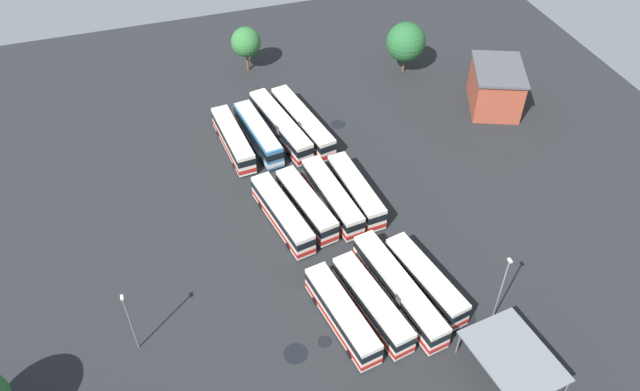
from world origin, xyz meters
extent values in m
plane|color=black|center=(0.00, 0.00, 0.00)|extent=(113.59, 113.59, 0.00)
cube|color=silver|center=(-15.56, -7.28, 1.85)|extent=(12.42, 4.83, 3.09)
cube|color=beige|center=(-15.56, -7.28, 3.46)|extent=(11.91, 4.54, 0.14)
cube|color=black|center=(-15.56, -7.28, 2.34)|extent=(12.49, 4.88, 0.99)
cube|color=red|center=(-15.56, -7.28, 0.98)|extent=(12.49, 4.88, 0.62)
cube|color=black|center=(-9.58, -6.05, 2.44)|extent=(0.46, 1.97, 1.14)
cylinder|color=black|center=(-12.08, -5.42, 0.50)|extent=(1.04, 0.49, 1.00)
cylinder|color=black|center=(-11.63, -7.62, 0.50)|extent=(1.04, 0.49, 1.00)
cylinder|color=black|center=(-19.48, -6.93, 0.50)|extent=(1.04, 0.49, 1.00)
cylinder|color=black|center=(-19.03, -9.13, 0.50)|extent=(1.04, 0.49, 1.00)
cube|color=silver|center=(-15.80, -3.98, 1.85)|extent=(15.70, 4.95, 3.09)
cube|color=beige|center=(-15.80, -3.98, 3.46)|extent=(15.06, 4.65, 0.14)
cube|color=black|center=(-15.80, -3.98, 2.34)|extent=(15.78, 5.00, 0.99)
cube|color=red|center=(-15.80, -3.98, 0.98)|extent=(15.78, 5.00, 0.62)
cube|color=black|center=(-8.14, -2.71, 2.44)|extent=(0.39, 1.99, 1.14)
cube|color=#47474C|center=(-17.49, -4.26, 1.85)|extent=(1.30, 2.60, 2.97)
cylinder|color=black|center=(-11.24, -2.09, 0.50)|extent=(1.04, 0.46, 1.00)
cylinder|color=black|center=(-10.88, -4.30, 0.50)|extent=(1.04, 0.46, 1.00)
cylinder|color=black|center=(-20.73, -3.66, 0.50)|extent=(1.04, 0.46, 1.00)
cylinder|color=black|center=(-20.36, -5.88, 0.50)|extent=(1.04, 0.46, 1.00)
cube|color=silver|center=(-16.70, -0.53, 1.85)|extent=(12.91, 4.77, 3.09)
cube|color=beige|center=(-16.70, -0.53, 3.46)|extent=(12.38, 4.48, 0.14)
cube|color=black|center=(-16.70, -0.53, 2.34)|extent=(12.98, 4.81, 0.99)
cube|color=red|center=(-16.70, -0.53, 0.98)|extent=(12.98, 4.81, 0.62)
cube|color=black|center=(-10.46, 0.66, 2.44)|extent=(0.43, 1.98, 1.14)
cylinder|color=black|center=(-13.05, 1.31, 0.50)|extent=(1.04, 0.48, 1.00)
cylinder|color=black|center=(-12.63, -0.90, 0.50)|extent=(1.04, 0.48, 1.00)
cylinder|color=black|center=(-20.77, -0.16, 0.50)|extent=(1.04, 0.48, 1.00)
cylinder|color=black|center=(-20.35, -2.36, 0.50)|extent=(1.04, 0.48, 1.00)
cube|color=silver|center=(-17.08, 3.00, 1.85)|extent=(12.51, 4.47, 3.09)
cube|color=beige|center=(-17.08, 3.00, 3.46)|extent=(11.99, 4.20, 0.14)
cube|color=black|center=(-17.08, 3.00, 2.34)|extent=(12.58, 4.52, 0.99)
cube|color=red|center=(-17.08, 3.00, 0.98)|extent=(12.58, 4.52, 0.62)
cube|color=black|center=(-11.02, 4.03, 2.44)|extent=(0.40, 1.98, 1.14)
cylinder|color=black|center=(-13.52, 4.74, 0.50)|extent=(1.04, 0.46, 1.00)
cylinder|color=black|center=(-13.14, 2.53, 0.50)|extent=(1.04, 0.46, 1.00)
cylinder|color=black|center=(-21.02, 3.46, 0.50)|extent=(1.04, 0.46, 1.00)
cylinder|color=black|center=(-20.64, 1.25, 0.50)|extent=(1.04, 0.46, 1.00)
cube|color=silver|center=(0.45, -5.08, 1.85)|extent=(12.41, 3.53, 3.09)
cube|color=beige|center=(0.45, -5.08, 3.46)|extent=(11.90, 3.29, 0.14)
cube|color=black|center=(0.45, -5.08, 2.34)|extent=(12.47, 3.58, 0.99)
cube|color=red|center=(0.45, -5.08, 0.98)|extent=(12.47, 3.58, 0.62)
cube|color=black|center=(6.55, -4.53, 2.44)|extent=(0.24, 2.00, 1.14)
cylinder|color=black|center=(4.13, -3.62, 0.50)|extent=(1.02, 0.39, 1.00)
cylinder|color=black|center=(4.33, -5.86, 0.50)|extent=(1.02, 0.39, 1.00)
cylinder|color=black|center=(-3.43, -4.30, 0.50)|extent=(1.02, 0.39, 1.00)
cylinder|color=black|center=(-3.23, -6.54, 0.50)|extent=(1.02, 0.39, 1.00)
cube|color=silver|center=(0.35, -1.85, 1.85)|extent=(13.26, 4.04, 3.09)
cube|color=beige|center=(0.35, -1.85, 3.46)|extent=(12.72, 3.78, 0.14)
cube|color=black|center=(0.35, -1.85, 2.34)|extent=(13.33, 4.08, 0.99)
cube|color=red|center=(0.35, -1.85, 0.98)|extent=(13.33, 4.08, 0.62)
cube|color=black|center=(6.84, -1.04, 2.44)|extent=(0.31, 1.99, 1.14)
cylinder|color=black|center=(4.23, -0.23, 0.50)|extent=(1.03, 0.42, 1.00)
cylinder|color=black|center=(4.51, -2.46, 0.50)|extent=(1.03, 0.42, 1.00)
cylinder|color=black|center=(-3.80, -1.23, 0.50)|extent=(1.03, 0.42, 1.00)
cylinder|color=black|center=(-3.53, -3.46, 0.50)|extent=(1.03, 0.42, 1.00)
cube|color=silver|center=(-0.06, 1.64, 1.85)|extent=(12.18, 4.65, 3.09)
cube|color=beige|center=(-0.06, 1.64, 3.46)|extent=(11.67, 4.37, 0.14)
cube|color=black|center=(-0.06, 1.64, 2.34)|extent=(12.24, 4.70, 0.99)
cube|color=red|center=(-0.06, 1.64, 0.98)|extent=(12.24, 4.70, 0.62)
cube|color=black|center=(5.81, 2.77, 2.44)|extent=(0.44, 1.98, 1.14)
cylinder|color=black|center=(3.36, 3.44, 0.50)|extent=(1.04, 0.48, 1.00)
cylinder|color=black|center=(3.78, 1.24, 0.50)|extent=(1.04, 0.48, 1.00)
cylinder|color=black|center=(-3.90, 2.05, 0.50)|extent=(1.04, 0.48, 1.00)
cylinder|color=black|center=(-3.48, -0.16, 0.50)|extent=(1.04, 0.48, 1.00)
cube|color=silver|center=(-0.71, 4.92, 1.85)|extent=(13.03, 4.74, 3.09)
cube|color=beige|center=(-0.71, 4.92, 3.46)|extent=(12.49, 4.45, 0.14)
cube|color=black|center=(-0.71, 4.92, 2.34)|extent=(13.10, 4.78, 0.99)
cube|color=red|center=(-0.71, 4.92, 0.98)|extent=(13.10, 4.78, 0.62)
cube|color=black|center=(5.60, 6.09, 2.44)|extent=(0.42, 1.98, 1.14)
cylinder|color=black|center=(2.99, 6.75, 0.50)|extent=(1.04, 0.48, 1.00)
cylinder|color=black|center=(3.40, 4.54, 0.50)|extent=(1.04, 0.48, 1.00)
cylinder|color=black|center=(-4.81, 5.30, 0.50)|extent=(1.04, 0.48, 1.00)
cylinder|color=black|center=(-4.40, 3.09, 0.50)|extent=(1.04, 0.48, 1.00)
cube|color=silver|center=(16.61, -2.90, 1.85)|extent=(15.70, 5.18, 3.09)
cube|color=beige|center=(16.61, -2.90, 3.46)|extent=(15.05, 4.87, 0.14)
cube|color=black|center=(16.61, -2.90, 2.34)|extent=(15.78, 5.23, 0.99)
cube|color=red|center=(16.61, -2.90, 0.98)|extent=(15.78, 5.23, 0.62)
cube|color=black|center=(24.26, -1.51, 2.44)|extent=(0.42, 1.98, 1.14)
cube|color=#47474C|center=(14.93, -3.21, 1.85)|extent=(1.33, 2.61, 2.97)
cylinder|color=black|center=(21.14, -0.94, 0.50)|extent=(1.04, 0.47, 1.00)
cylinder|color=black|center=(21.54, -3.15, 0.50)|extent=(1.04, 0.47, 1.00)
cylinder|color=black|center=(11.68, -2.65, 0.50)|extent=(1.04, 0.47, 1.00)
cylinder|color=black|center=(12.08, -4.86, 0.50)|extent=(1.04, 0.47, 1.00)
cube|color=silver|center=(16.73, 0.35, 1.85)|extent=(15.69, 5.33, 3.09)
cube|color=beige|center=(16.73, 0.35, 3.46)|extent=(15.05, 5.02, 0.14)
cube|color=black|center=(16.73, 0.35, 2.34)|extent=(15.78, 5.38, 0.99)
cube|color=red|center=(16.73, 0.35, 0.98)|extent=(15.78, 5.38, 0.62)
cube|color=black|center=(24.36, 1.82, 2.44)|extent=(0.44, 1.98, 1.14)
cube|color=#47474C|center=(15.05, 0.03, 1.85)|extent=(1.36, 2.62, 2.97)
cylinder|color=black|center=(21.24, 2.36, 0.50)|extent=(1.04, 0.48, 1.00)
cylinder|color=black|center=(21.66, 0.16, 0.50)|extent=(1.04, 0.48, 1.00)
cylinder|color=black|center=(11.79, 0.54, 0.50)|extent=(1.04, 0.48, 1.00)
cylinder|color=black|center=(12.22, -1.66, 0.50)|extent=(1.04, 0.48, 1.00)
cube|color=teal|center=(15.84, 3.84, 1.85)|extent=(13.00, 4.13, 3.09)
cube|color=beige|center=(15.84, 3.84, 3.46)|extent=(12.46, 3.87, 0.14)
cube|color=black|center=(15.84, 3.84, 2.34)|extent=(13.06, 4.17, 0.99)
cube|color=silver|center=(15.84, 3.84, 0.98)|extent=(13.06, 4.17, 0.62)
cube|color=black|center=(22.19, 4.69, 2.44)|extent=(0.33, 1.99, 1.14)
cylinder|color=black|center=(19.62, 5.48, 0.50)|extent=(1.03, 0.43, 1.00)
cylinder|color=black|center=(19.92, 3.25, 0.50)|extent=(1.03, 0.43, 1.00)
cylinder|color=black|center=(11.76, 4.42, 0.50)|extent=(1.03, 0.43, 1.00)
cylinder|color=black|center=(12.06, 2.19, 0.50)|extent=(1.03, 0.43, 1.00)
cube|color=silver|center=(15.66, 7.46, 1.85)|extent=(12.78, 3.55, 3.09)
cube|color=beige|center=(15.66, 7.46, 3.46)|extent=(12.26, 3.31, 0.14)
cube|color=black|center=(15.66, 7.46, 2.34)|extent=(12.84, 3.60, 0.99)
cube|color=red|center=(15.66, 7.46, 0.98)|extent=(12.84, 3.60, 0.62)
cube|color=black|center=(21.95, 8.03, 2.44)|extent=(0.24, 2.00, 1.14)
cylinder|color=black|center=(19.45, 8.93, 0.50)|extent=(1.02, 0.39, 1.00)
cylinder|color=black|center=(19.65, 6.69, 0.50)|extent=(1.02, 0.39, 1.00)
cylinder|color=black|center=(11.66, 8.24, 0.50)|extent=(1.02, 0.39, 1.00)
cylinder|color=black|center=(11.86, 6.00, 0.50)|extent=(1.02, 0.39, 1.00)
cube|color=#99422D|center=(14.09, -32.47, 3.12)|extent=(11.37, 9.90, 6.25)
cube|color=#4C4C51|center=(14.09, -32.47, 6.43)|extent=(12.06, 10.50, 0.36)
cube|color=black|center=(18.49, -34.27, 1.10)|extent=(0.74, 1.69, 2.20)
cube|color=slate|center=(-27.78, -10.73, 3.33)|extent=(10.15, 7.97, 0.20)
cylinder|color=#59595B|center=(-23.86, -7.07, 1.62)|extent=(0.20, 0.20, 3.23)
cylinder|color=#59595B|center=(-23.04, -13.22, 1.62)|extent=(0.20, 0.20, 3.23)
cylinder|color=#59595B|center=(-31.69, -14.38, 1.62)|extent=(0.20, 0.20, 3.23)
cylinder|color=slate|center=(-21.46, -12.53, 4.73)|extent=(0.16, 0.16, 9.47)
cube|color=silver|center=(-21.46, -12.53, 9.65)|extent=(0.56, 0.28, 0.20)
cylinder|color=slate|center=(-13.23, 23.83, 4.04)|extent=(0.16, 0.16, 8.09)
cube|color=silver|center=(-13.23, 23.83, 8.27)|extent=(0.56, 0.28, 0.20)
cylinder|color=brown|center=(35.74, 0.71, 1.54)|extent=(0.44, 0.44, 3.08)
sphere|color=#2D6B33|center=(35.74, 0.71, 5.11)|extent=(4.79, 4.79, 4.79)
cylinder|color=brown|center=(27.43, -23.46, 1.33)|extent=(0.44, 0.44, 2.67)
sphere|color=#235B2D|center=(27.43, -23.46, 5.33)|extent=(6.27, 6.27, 6.27)
cylinder|color=black|center=(1.62, -7.22, 0.00)|extent=(1.95, 1.95, 0.01)
cylinder|color=black|center=(-18.50, 5.35, 0.00)|extent=(1.50, 1.50, 0.01)
cylinder|color=black|center=(-18.96, 8.62, 0.00)|extent=(2.54, 2.54, 0.01)
cylinder|color=black|center=(16.79, -8.41, 0.00)|extent=(2.27, 2.27, 0.01)
cylinder|color=black|center=(-19.95, -9.14, 0.00)|extent=(4.11, 4.11, 0.01)
camera|label=1|loc=(-54.38, 17.54, 55.93)|focal=35.54mm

